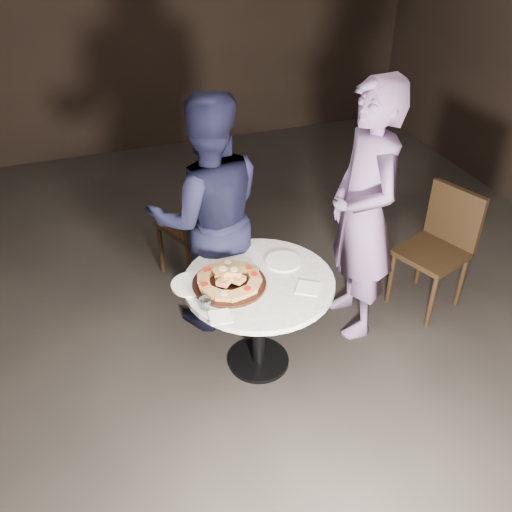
{
  "coord_description": "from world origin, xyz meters",
  "views": [
    {
      "loc": [
        -0.71,
        -2.37,
        2.56
      ],
      "look_at": [
        0.14,
        0.08,
        0.77
      ],
      "focal_mm": 40.0,
      "sensor_mm": 36.0,
      "label": 1
    }
  ],
  "objects_px": {
    "chair_far": "(199,220)",
    "diner_teal": "(364,214)",
    "diner_navy": "(209,216)",
    "focaccia_pile": "(229,278)",
    "water_glass": "(205,304)",
    "chair_right": "(441,241)",
    "serving_board": "(229,284)",
    "table": "(259,296)"
  },
  "relations": [
    {
      "from": "chair_right",
      "to": "chair_far",
      "type": "bearing_deg",
      "value": -138.77
    },
    {
      "from": "water_glass",
      "to": "diner_navy",
      "type": "relative_size",
      "value": 0.04
    },
    {
      "from": "table",
      "to": "chair_far",
      "type": "relative_size",
      "value": 1.01
    },
    {
      "from": "chair_right",
      "to": "diner_navy",
      "type": "bearing_deg",
      "value": -123.51
    },
    {
      "from": "water_glass",
      "to": "diner_navy",
      "type": "height_order",
      "value": "diner_navy"
    },
    {
      "from": "chair_far",
      "to": "table",
      "type": "bearing_deg",
      "value": 72.46
    },
    {
      "from": "diner_navy",
      "to": "serving_board",
      "type": "bearing_deg",
      "value": 92.17
    },
    {
      "from": "table",
      "to": "focaccia_pile",
      "type": "relative_size",
      "value": 2.4
    },
    {
      "from": "focaccia_pile",
      "to": "serving_board",
      "type": "bearing_deg",
      "value": -134.59
    },
    {
      "from": "chair_far",
      "to": "diner_teal",
      "type": "bearing_deg",
      "value": 112.16
    },
    {
      "from": "water_glass",
      "to": "diner_teal",
      "type": "height_order",
      "value": "diner_teal"
    },
    {
      "from": "water_glass",
      "to": "table",
      "type": "bearing_deg",
      "value": 22.32
    },
    {
      "from": "focaccia_pile",
      "to": "diner_teal",
      "type": "xyz_separation_m",
      "value": [
        0.89,
        0.16,
        0.15
      ]
    },
    {
      "from": "focaccia_pile",
      "to": "water_glass",
      "type": "relative_size",
      "value": 5.31
    },
    {
      "from": "table",
      "to": "chair_right",
      "type": "height_order",
      "value": "chair_right"
    },
    {
      "from": "diner_navy",
      "to": "diner_teal",
      "type": "relative_size",
      "value": 0.94
    },
    {
      "from": "table",
      "to": "chair_right",
      "type": "relative_size",
      "value": 1.04
    },
    {
      "from": "water_glass",
      "to": "diner_teal",
      "type": "bearing_deg",
      "value": 16.23
    },
    {
      "from": "water_glass",
      "to": "diner_teal",
      "type": "relative_size",
      "value": 0.04
    },
    {
      "from": "table",
      "to": "chair_far",
      "type": "bearing_deg",
      "value": 95.93
    },
    {
      "from": "focaccia_pile",
      "to": "diner_navy",
      "type": "relative_size",
      "value": 0.23
    },
    {
      "from": "focaccia_pile",
      "to": "chair_far",
      "type": "relative_size",
      "value": 0.42
    },
    {
      "from": "focaccia_pile",
      "to": "chair_far",
      "type": "xyz_separation_m",
      "value": [
        0.07,
        0.96,
        -0.19
      ]
    },
    {
      "from": "focaccia_pile",
      "to": "diner_teal",
      "type": "distance_m",
      "value": 0.92
    },
    {
      "from": "chair_far",
      "to": "water_glass",
      "type": "bearing_deg",
      "value": 54.12
    },
    {
      "from": "chair_far",
      "to": "chair_right",
      "type": "height_order",
      "value": "chair_far"
    },
    {
      "from": "diner_navy",
      "to": "water_glass",
      "type": "bearing_deg",
      "value": 78.62
    },
    {
      "from": "table",
      "to": "diner_navy",
      "type": "xyz_separation_m",
      "value": [
        -0.14,
        0.54,
        0.26
      ]
    },
    {
      "from": "chair_far",
      "to": "diner_navy",
      "type": "height_order",
      "value": "diner_navy"
    },
    {
      "from": "focaccia_pile",
      "to": "chair_right",
      "type": "relative_size",
      "value": 0.43
    },
    {
      "from": "chair_far",
      "to": "diner_teal",
      "type": "height_order",
      "value": "diner_teal"
    },
    {
      "from": "diner_teal",
      "to": "serving_board",
      "type": "bearing_deg",
      "value": -75.23
    },
    {
      "from": "table",
      "to": "chair_right",
      "type": "xyz_separation_m",
      "value": [
        1.36,
        0.2,
        -0.04
      ]
    },
    {
      "from": "diner_navy",
      "to": "chair_far",
      "type": "bearing_deg",
      "value": -88.88
    },
    {
      "from": "chair_far",
      "to": "chair_right",
      "type": "relative_size",
      "value": 1.03
    },
    {
      "from": "serving_board",
      "to": "chair_right",
      "type": "height_order",
      "value": "chair_right"
    },
    {
      "from": "chair_far",
      "to": "diner_navy",
      "type": "relative_size",
      "value": 0.55
    },
    {
      "from": "water_glass",
      "to": "chair_right",
      "type": "relative_size",
      "value": 0.08
    },
    {
      "from": "table",
      "to": "diner_navy",
      "type": "relative_size",
      "value": 0.56
    },
    {
      "from": "serving_board",
      "to": "chair_far",
      "type": "xyz_separation_m",
      "value": [
        0.07,
        0.97,
        -0.15
      ]
    },
    {
      "from": "serving_board",
      "to": "water_glass",
      "type": "height_order",
      "value": "water_glass"
    },
    {
      "from": "water_glass",
      "to": "chair_far",
      "type": "bearing_deg",
      "value": 77.6
    }
  ]
}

